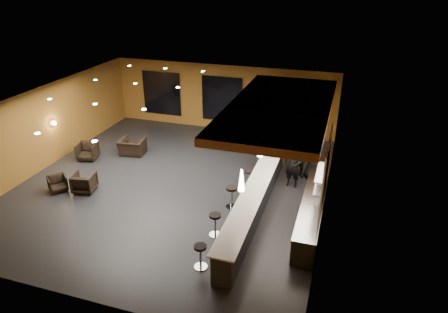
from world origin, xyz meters
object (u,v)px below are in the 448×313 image
(staff_c, at_px, (311,161))
(bar_stool_2, at_px, (232,195))
(bar_counter, at_px, (255,200))
(column, at_px, (281,124))
(pendant_2, at_px, (274,123))
(armchair_b, at_px, (84,182))
(armchair_a, at_px, (58,183))
(staff_a, at_px, (293,166))
(pendant_0, at_px, (242,180))
(bar_stool_1, at_px, (215,222))
(bar_stool_0, at_px, (200,254))
(pendant_1, at_px, (260,147))
(prep_counter, at_px, (313,203))
(bar_stool_3, at_px, (249,177))
(bar_stool_4, at_px, (258,158))
(armchair_c, at_px, (87,151))
(staff_b, at_px, (300,161))
(armchair_d, at_px, (132,147))

(staff_c, height_order, bar_stool_2, staff_c)
(bar_counter, distance_m, column, 4.77)
(pendant_2, relative_size, staff_c, 0.46)
(armchair_b, bearing_deg, armchair_a, 4.24)
(pendant_2, bearing_deg, column, 90.00)
(staff_c, relative_size, armchair_b, 1.84)
(staff_a, bearing_deg, pendant_0, -100.12)
(column, bearing_deg, pendant_2, -90.00)
(bar_stool_1, bearing_deg, bar_stool_0, -86.63)
(pendant_1, bearing_deg, pendant_0, -90.00)
(bar_counter, height_order, prep_counter, bar_counter)
(staff_c, bearing_deg, bar_stool_3, -160.25)
(column, bearing_deg, bar_stool_2, -101.02)
(prep_counter, height_order, bar_stool_4, prep_counter)
(pendant_0, relative_size, armchair_a, 1.02)
(bar_counter, xyz_separation_m, armchair_b, (-6.75, -0.57, -0.12))
(armchair_b, bearing_deg, prep_counter, 175.20)
(staff_c, bearing_deg, pendant_1, -135.32)
(bar_stool_3, bearing_deg, pendant_0, -79.90)
(column, distance_m, bar_stool_3, 3.27)
(prep_counter, bearing_deg, pendant_1, 180.00)
(column, height_order, pendant_1, column)
(pendant_0, xyz_separation_m, bar_stool_2, (-0.89, 2.02, -1.80))
(armchair_a, bearing_deg, pendant_1, -39.70)
(armchair_a, distance_m, bar_stool_1, 6.92)
(armchair_a, height_order, armchair_c, armchair_c)
(column, distance_m, bar_stool_4, 1.90)
(column, relative_size, bar_stool_0, 4.46)
(armchair_b, distance_m, bar_stool_2, 5.89)
(pendant_0, bearing_deg, staff_b, 77.54)
(pendant_2, distance_m, bar_stool_0, 6.68)
(bar_counter, relative_size, armchair_a, 11.62)
(armchair_d, bearing_deg, armchair_b, 81.31)
(armchair_a, bearing_deg, bar_stool_3, -30.14)
(pendant_2, bearing_deg, bar_stool_0, -97.40)
(prep_counter, xyz_separation_m, column, (-2.00, 4.10, 1.32))
(column, distance_m, staff_c, 2.34)
(pendant_1, distance_m, bar_stool_4, 3.44)
(column, xyz_separation_m, armchair_b, (-6.75, -5.17, -1.37))
(bar_stool_3, bearing_deg, bar_stool_4, 91.52)
(staff_c, xyz_separation_m, bar_stool_3, (-2.25, -1.55, -0.29))
(pendant_2, xyz_separation_m, armchair_a, (-7.78, -3.86, -2.04))
(staff_c, relative_size, armchair_d, 1.33)
(armchair_d, bearing_deg, bar_stool_1, 132.38)
(prep_counter, relative_size, armchair_d, 5.18)
(column, relative_size, armchair_c, 4.07)
(prep_counter, bearing_deg, staff_c, 98.40)
(bar_stool_4, bearing_deg, bar_counter, -78.18)
(armchair_b, bearing_deg, column, -154.32)
(bar_counter, bearing_deg, staff_b, 70.02)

